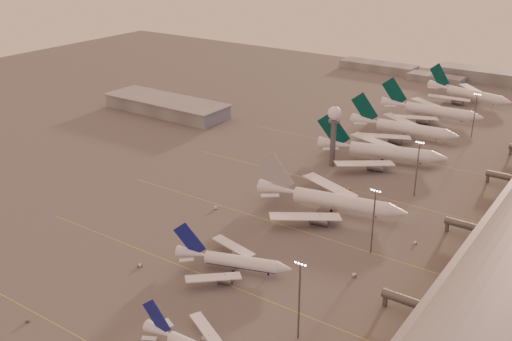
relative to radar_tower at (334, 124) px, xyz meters
The scene contains 22 objects.
ground 121.92m from the radar_tower, 92.39° to the right, with size 700.00×700.00×0.00m, color #575454.
taxiway_markings 71.83m from the radar_tower, 68.66° to the right, with size 180.00×185.25×0.02m.
hangar 127.68m from the radar_tower, behind, with size 82.00×27.00×8.50m.
radar_tower is the anchor object (origin of this frame).
mast_a 131.38m from the radar_tower, 66.17° to the right, with size 3.60×0.56×25.00m.
mast_b 82.32m from the radar_tower, 52.43° to the right, with size 3.60×0.56×25.00m.
mast_c 46.66m from the radar_tower, 12.53° to the right, with size 3.60×0.56×25.00m.
mast_d 91.11m from the radar_tower, 61.74° to the left, with size 3.60×0.56×25.00m.
distant_horizon 205.86m from the radar_tower, 90.67° to the left, with size 165.00×37.50×9.00m.
narrowbody_mid 105.37m from the radar_tower, 80.50° to the right, with size 39.52×31.01×16.01m.
widebody_white 53.14m from the radar_tower, 62.70° to the right, with size 62.02×49.23×22.03m.
greentail_a 30.21m from the radar_tower, 46.43° to the left, with size 61.96×49.39×23.02m.
greentail_b 62.53m from the radar_tower, 78.14° to the left, with size 60.55×48.73×21.99m.
greentail_c 101.56m from the radar_tower, 82.43° to the left, with size 61.46×49.53×22.31m.
greentail_d 152.28m from the radar_tower, 82.30° to the left, with size 58.48×46.70×21.57m.
gsv_truck_a 160.78m from the radar_tower, 95.60° to the right, with size 4.65×4.56×1.94m.
gsv_tug_mid 120.60m from the radar_tower, 95.05° to the right, with size 3.61×3.67×0.92m.
gsv_truck_b 99.98m from the radar_tower, 57.59° to the right, with size 6.04×4.10×2.30m.
gsv_truck_c 73.19m from the radar_tower, 103.43° to the right, with size 5.76×5.21×2.32m.
gsv_catering_b 81.15m from the radar_tower, 39.47° to the right, with size 4.74×3.19×3.57m.
gsv_tug_far 35.47m from the radar_tower, 47.73° to the right, with size 4.06×3.89×1.01m.
gsv_tug_hangar 46.27m from the radar_tower, 42.41° to the left, with size 3.66×2.30×1.02m.
Camera 1 is at (126.52, -119.93, 108.12)m, focal length 42.00 mm.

